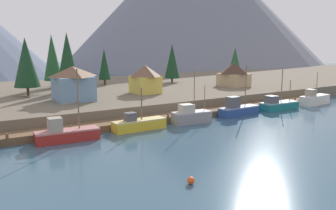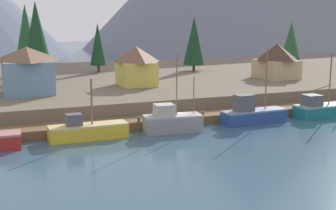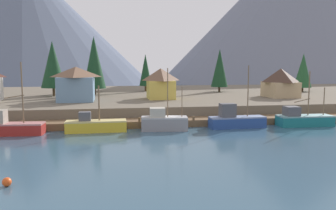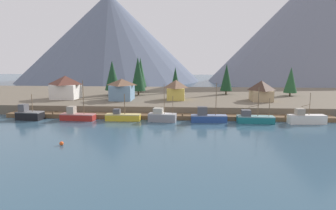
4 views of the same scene
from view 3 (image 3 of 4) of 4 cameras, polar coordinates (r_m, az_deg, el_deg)
name	(u,v)px [view 3 (image 3 of 4)]	position (r m, az deg, el deg)	size (l,w,h in m)	color
ground_plane	(151,113)	(70.10, -2.74, -1.25)	(400.00, 400.00, 1.00)	#335166
dock	(165,122)	(52.30, -0.50, -2.85)	(80.00, 4.00, 1.60)	brown
shoreline_bank	(146,98)	(81.75, -3.71, 1.12)	(400.00, 56.00, 2.50)	#665B4C
mountain_west_peak	(25,22)	(190.30, -22.57, 12.46)	(124.44, 124.44, 59.86)	slate
mountain_central_peak	(305,7)	(212.70, 21.61, 14.85)	(159.15, 159.15, 81.99)	slate
fishing_boat_red	(10,127)	(49.88, -24.65, -3.29)	(8.34, 3.01, 9.52)	maroon
fishing_boat_yellow	(95,125)	(48.47, -11.89, -3.27)	(8.20, 2.34, 6.34)	gold
fishing_boat_grey	(163,122)	(48.48, -0.77, -2.78)	(6.64, 3.14, 8.70)	gray
fishing_boat_blue	(236,120)	(51.38, 11.08, -2.42)	(8.27, 2.63, 9.07)	navy
fishing_boat_teal	(303,119)	(55.76, 21.38, -2.18)	(8.26, 3.02, 8.19)	#196B70
house_yellow	(161,83)	(67.59, -1.20, 3.62)	(5.31, 5.95, 5.95)	gold
house_blue	(76,84)	(65.58, -14.92, 3.44)	(6.65, 7.22, 6.30)	#6689A8
house_tan	(281,82)	(74.68, 18.07, 3.56)	(5.92, 7.00, 5.90)	tan
conifer_near_left	(93,62)	(86.87, -12.27, 6.89)	(4.26, 4.26, 12.61)	#4C3823
conifer_near_right	(220,68)	(85.90, 8.51, 6.07)	(4.12, 4.12, 10.46)	#4C3823
conifer_mid_left	(53,64)	(77.38, -18.49, 6.36)	(5.07, 5.07, 11.62)	#4C3823
conifer_mid_right	(94,62)	(77.34, -12.08, 6.89)	(4.89, 4.89, 12.79)	#4C3823
conifer_back_left	(145,70)	(86.67, -3.74, 5.78)	(3.09, 3.09, 9.27)	#4C3823
conifer_back_right	(303,70)	(92.01, 21.40, 5.34)	(4.27, 4.27, 9.43)	#4C3823
channel_buoy	(7,182)	(29.41, -25.05, -11.43)	(0.70, 0.70, 0.70)	#E04C19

